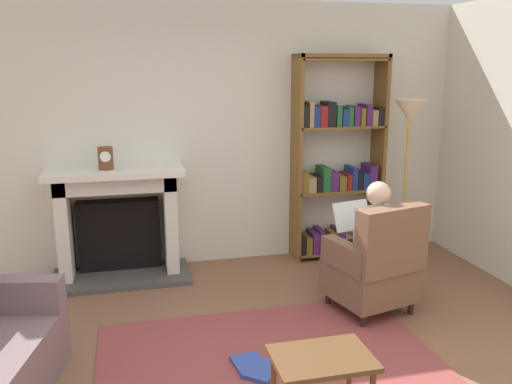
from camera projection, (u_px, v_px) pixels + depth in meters
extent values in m
cube|color=silver|center=(216.00, 135.00, 5.49)|extent=(5.60, 0.10, 2.70)
cube|color=brown|center=(273.00, 367.00, 3.67)|extent=(2.40, 1.80, 0.01)
cube|color=#4C4742|center=(122.00, 277.00, 5.21)|extent=(1.33, 0.64, 0.05)
cube|color=black|center=(120.00, 234.00, 5.33)|extent=(0.81, 0.20, 0.70)
cube|color=silver|center=(65.00, 229.00, 5.07)|extent=(0.12, 0.44, 1.05)
cube|color=silver|center=(170.00, 222.00, 5.30)|extent=(0.12, 0.44, 1.05)
cube|color=silver|center=(116.00, 182.00, 5.09)|extent=(1.13, 0.44, 0.16)
cube|color=silver|center=(115.00, 172.00, 5.00)|extent=(1.29, 0.56, 0.06)
cylinder|color=brown|center=(106.00, 158.00, 4.93)|extent=(0.14, 0.14, 0.21)
cylinder|color=white|center=(105.00, 157.00, 4.87)|extent=(0.10, 0.01, 0.10)
cube|color=brown|center=(296.00, 160.00, 5.54)|extent=(0.04, 0.32, 2.18)
cube|color=brown|center=(378.00, 157.00, 5.75)|extent=(0.04, 0.32, 2.18)
cube|color=brown|center=(342.00, 56.00, 5.40)|extent=(0.98, 0.32, 0.04)
cube|color=brown|center=(335.00, 250.00, 5.88)|extent=(0.94, 0.32, 0.02)
cube|color=black|center=(300.00, 243.00, 5.75)|extent=(0.05, 0.26, 0.21)
cube|color=brown|center=(306.00, 243.00, 5.77)|extent=(0.06, 0.26, 0.18)
cube|color=#4C1E59|center=(313.00, 241.00, 5.78)|extent=(0.07, 0.26, 0.23)
cube|color=#4C1E59|center=(319.00, 239.00, 5.79)|extent=(0.05, 0.26, 0.25)
cube|color=black|center=(325.00, 242.00, 5.82)|extent=(0.07, 0.26, 0.19)
cube|color=brown|center=(331.00, 240.00, 5.83)|extent=(0.07, 0.26, 0.21)
cube|color=#4C1E59|center=(336.00, 238.00, 5.84)|extent=(0.04, 0.26, 0.25)
cube|color=#4C1E59|center=(339.00, 239.00, 5.85)|extent=(0.04, 0.26, 0.22)
cube|color=#997F4C|center=(345.00, 241.00, 5.88)|extent=(0.08, 0.26, 0.16)
cube|color=#997F4C|center=(352.00, 239.00, 5.89)|extent=(0.05, 0.26, 0.20)
cube|color=#1E592D|center=(357.00, 238.00, 5.90)|extent=(0.05, 0.26, 0.21)
cube|color=black|center=(363.00, 238.00, 5.92)|extent=(0.08, 0.26, 0.20)
cube|color=#4C1E59|center=(369.00, 239.00, 5.94)|extent=(0.05, 0.26, 0.17)
cube|color=brown|center=(337.00, 190.00, 5.72)|extent=(0.94, 0.32, 0.02)
cube|color=brown|center=(302.00, 181.00, 5.59)|extent=(0.07, 0.26, 0.22)
cube|color=#997F4C|center=(309.00, 183.00, 5.62)|extent=(0.09, 0.26, 0.16)
cube|color=black|center=(316.00, 183.00, 5.64)|extent=(0.06, 0.26, 0.16)
cube|color=#1E592D|center=(323.00, 178.00, 5.64)|extent=(0.09, 0.26, 0.26)
cube|color=#4C1E59|center=(331.00, 180.00, 5.67)|extent=(0.08, 0.26, 0.21)
cube|color=brown|center=(339.00, 182.00, 5.70)|extent=(0.08, 0.26, 0.16)
cube|color=maroon|center=(345.00, 181.00, 5.71)|extent=(0.05, 0.26, 0.17)
cube|color=navy|center=(351.00, 177.00, 5.72)|extent=(0.06, 0.26, 0.24)
cube|color=black|center=(356.00, 179.00, 5.74)|extent=(0.05, 0.26, 0.20)
cube|color=navy|center=(362.00, 180.00, 5.76)|extent=(0.07, 0.26, 0.18)
cube|color=#4C1E59|center=(369.00, 176.00, 5.77)|extent=(0.09, 0.26, 0.25)
cube|color=brown|center=(339.00, 127.00, 5.56)|extent=(0.94, 0.32, 0.02)
cube|color=black|center=(303.00, 116.00, 5.43)|extent=(0.05, 0.26, 0.22)
cube|color=#997F4C|center=(308.00, 114.00, 5.44)|extent=(0.05, 0.26, 0.26)
cube|color=navy|center=(313.00, 116.00, 5.46)|extent=(0.06, 0.26, 0.21)
cube|color=maroon|center=(320.00, 116.00, 5.48)|extent=(0.08, 0.26, 0.21)
cube|color=black|center=(328.00, 114.00, 5.49)|extent=(0.09, 0.26, 0.25)
cube|color=#1E592D|center=(335.00, 116.00, 5.52)|extent=(0.05, 0.26, 0.21)
cube|color=navy|center=(341.00, 117.00, 5.54)|extent=(0.06, 0.26, 0.18)
cube|color=#1E592D|center=(347.00, 116.00, 5.55)|extent=(0.05, 0.26, 0.20)
cube|color=#4C1E59|center=(353.00, 116.00, 5.56)|extent=(0.06, 0.26, 0.20)
cube|color=brown|center=(359.00, 116.00, 5.58)|extent=(0.05, 0.26, 0.18)
cube|color=#4C1E59|center=(365.00, 114.00, 5.59)|extent=(0.06, 0.26, 0.22)
cube|color=#997F4C|center=(370.00, 117.00, 5.61)|extent=(0.06, 0.26, 0.16)
cube|color=black|center=(377.00, 116.00, 5.63)|extent=(0.07, 0.26, 0.18)
cube|color=brown|center=(342.00, 60.00, 5.41)|extent=(0.94, 0.32, 0.02)
cylinder|color=#331E14|center=(373.00, 287.00, 4.88)|extent=(0.05, 0.05, 0.12)
cylinder|color=#331E14|center=(328.00, 298.00, 4.65)|extent=(0.05, 0.05, 0.12)
cylinder|color=#331E14|center=(411.00, 307.00, 4.47)|extent=(0.05, 0.05, 0.12)
cylinder|color=#331E14|center=(363.00, 320.00, 4.24)|extent=(0.05, 0.05, 0.12)
cube|color=brown|center=(370.00, 280.00, 4.51)|extent=(0.77, 0.74, 0.30)
cube|color=brown|center=(392.00, 241.00, 4.21)|extent=(0.66, 0.31, 0.55)
cube|color=brown|center=(396.00, 246.00, 4.57)|extent=(0.25, 0.55, 0.22)
cube|color=brown|center=(346.00, 256.00, 4.33)|extent=(0.25, 0.55, 0.22)
cube|color=silver|center=(376.00, 237.00, 4.38)|extent=(0.36, 0.27, 0.50)
sphere|color=#D8AD8C|center=(379.00, 194.00, 4.29)|extent=(0.20, 0.20, 0.20)
cube|color=#191E3F|center=(367.00, 251.00, 4.63)|extent=(0.21, 0.42, 0.12)
cube|color=#191E3F|center=(352.00, 254.00, 4.56)|extent=(0.21, 0.42, 0.12)
cylinder|color=#191E3F|center=(352.00, 271.00, 4.85)|extent=(0.10, 0.10, 0.42)
cylinder|color=#191E3F|center=(338.00, 275.00, 4.78)|extent=(0.10, 0.10, 0.42)
cube|color=white|center=(352.00, 216.00, 4.64)|extent=(0.38, 0.19, 0.25)
cube|color=#765D60|center=(11.00, 295.00, 3.63)|extent=(0.72, 0.31, 0.24)
cube|color=brown|center=(322.00, 358.00, 2.94)|extent=(0.56, 0.39, 0.03)
cylinder|color=brown|center=(349.00, 376.00, 3.19)|extent=(0.04, 0.04, 0.45)
cube|color=#267233|center=(317.00, 355.00, 3.79)|extent=(0.26, 0.29, 0.04)
cube|color=#267233|center=(312.00, 356.00, 3.78)|extent=(0.28, 0.24, 0.03)
cube|color=#334CA5|center=(250.00, 364.00, 3.67)|extent=(0.25, 0.30, 0.03)
cube|color=#334CA5|center=(262.00, 370.00, 3.60)|extent=(0.32, 0.33, 0.03)
cylinder|color=#B7933F|center=(400.00, 266.00, 5.52)|extent=(0.24, 0.24, 0.03)
cylinder|color=#B7933F|center=(404.00, 195.00, 5.34)|extent=(0.03, 0.03, 1.50)
cone|color=beige|center=(410.00, 111.00, 5.15)|extent=(0.32, 0.32, 0.22)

